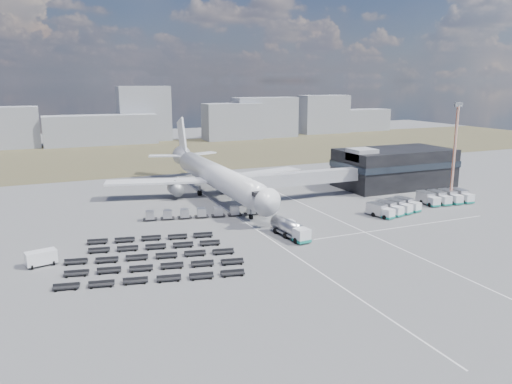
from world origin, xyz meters
name	(u,v)px	position (x,y,z in m)	size (l,w,h in m)	color
ground	(270,231)	(0.00, 0.00, 0.00)	(420.00, 420.00, 0.00)	#565659
grass_strip	(149,154)	(0.00, 110.00, 0.01)	(420.00, 90.00, 0.01)	#453C29
lane_markings	(307,221)	(9.77, 3.00, 0.01)	(47.12, 110.00, 0.01)	silver
terminal	(394,167)	(47.77, 23.96, 5.25)	(30.40, 16.40, 11.00)	black
jet_bridge	(294,179)	(15.90, 20.42, 5.05)	(30.30, 3.80, 7.05)	#939399
airliner	(214,175)	(0.00, 32.38, 5.29)	(51.59, 64.53, 17.62)	silver
skyline	(109,123)	(-9.12, 150.74, 9.17)	(296.60, 24.22, 25.36)	gray
fuel_tanker	(290,229)	(1.70, -5.13, 1.60)	(3.48, 10.08, 3.19)	silver
pushback_tug	(286,225)	(3.73, 0.32, 0.72)	(3.16, 1.78, 1.44)	silver
utility_van	(41,258)	(-39.72, -2.52, 1.18)	(4.45, 2.01, 2.36)	silver
catering_truck	(237,180)	(9.44, 40.89, 1.49)	(4.29, 6.84, 2.92)	silver
service_trucks_near	(394,207)	(29.72, 0.98, 1.35)	(12.30, 8.64, 2.48)	silver
service_trucks_far	(445,197)	(46.61, 3.79, 1.40)	(12.06, 7.31, 2.57)	silver
uld_row	(210,212)	(-7.30, 13.61, 1.10)	(26.94, 7.15, 1.83)	black
baggage_dollies	(152,257)	(-23.66, -6.55, 0.41)	(29.30, 25.66, 0.83)	black
floodlight_mast	(454,153)	(48.65, 4.15, 11.53)	(2.15, 1.78, 23.00)	#CE5021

